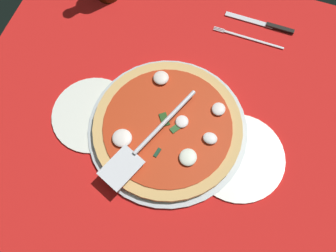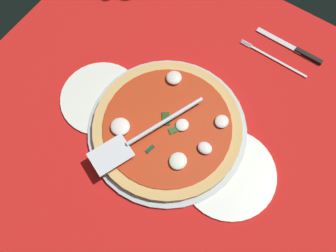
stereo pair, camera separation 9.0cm
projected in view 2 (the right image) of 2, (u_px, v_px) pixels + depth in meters
ground_plane at (165, 130)px, 92.99cm from camera, size 103.03×103.03×0.80cm
pizza_pan at (168, 129)px, 91.98cm from camera, size 38.59×38.59×1.27cm
dinner_plate_left at (229, 174)px, 87.77cm from camera, size 22.14×22.14×1.00cm
dinner_plate_right at (101, 98)px, 95.35cm from camera, size 20.43×20.43×1.00cm
pizza at (168, 126)px, 90.50cm from camera, size 35.88×35.88×3.25cm
pizza_server at (142, 136)px, 86.75cm from camera, size 14.91×29.40×1.00cm
place_setting_near at (284, 54)px, 100.54cm from camera, size 21.85×13.31×1.40cm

